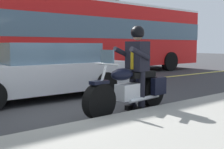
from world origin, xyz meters
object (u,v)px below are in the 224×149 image
object	(u,v)px
rider_main	(137,60)
bus_far	(108,35)
car_silver	(42,71)
motorcycle_main	(131,90)

from	to	relation	value
rider_main	bus_far	xyz separation A→B (m)	(-4.27, -6.64, 0.84)
bus_far	car_silver	xyz separation A→B (m)	(5.21, 4.08, -1.18)
motorcycle_main	bus_far	world-z (taller)	bus_far
motorcycle_main	car_silver	size ratio (longest dim) A/B	0.48
motorcycle_main	bus_far	bearing A→B (deg)	-123.80
motorcycle_main	rider_main	bearing A→B (deg)	-172.41
rider_main	bus_far	world-z (taller)	bus_far
rider_main	car_silver	world-z (taller)	rider_main
rider_main	car_silver	size ratio (longest dim) A/B	0.38
motorcycle_main	rider_main	xyz separation A→B (m)	(-0.19, -0.02, 0.58)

